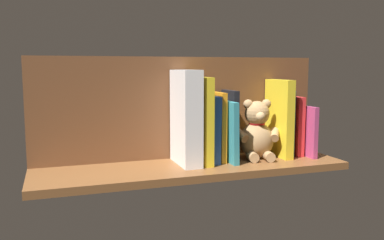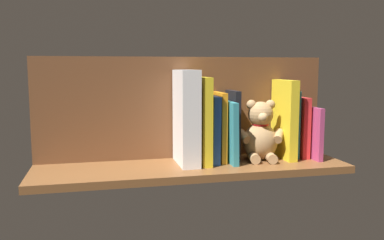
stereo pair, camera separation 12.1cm
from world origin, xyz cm
name	(u,v)px [view 1 (the left image)]	position (x,y,z in cm)	size (l,w,h in cm)	color
ground_plane	(192,168)	(0.00, 0.00, -1.10)	(93.05, 25.78, 2.20)	brown
shelf_back_panel	(181,108)	(0.00, -10.64, 16.10)	(93.05, 1.50, 32.20)	brown
book_0	(302,130)	(-39.23, -1.67, 8.22)	(1.50, 15.65, 16.44)	#B23F72
book_1	(292,125)	(-36.53, -3.67, 9.70)	(2.51, 11.64, 19.40)	red
book_2	(284,122)	(-33.71, -4.12, 10.77)	(1.77, 10.75, 21.53)	teal
book_3	(279,118)	(-30.75, -2.38, 12.48)	(2.78, 14.23, 24.97)	yellow
teddy_bear	(257,133)	(-22.34, -1.42, 8.32)	(15.05, 13.53, 18.90)	tan
book_4	(230,125)	(-14.20, -4.37, 10.87)	(1.77, 10.24, 21.74)	black
book_5	(226,131)	(-11.78, -1.71, 9.35)	(1.69, 15.56, 18.69)	teal
book_6	(217,126)	(-9.40, -3.41, 10.66)	(1.68, 12.17, 21.33)	orange
book_7	(210,129)	(-6.75, -2.82, 10.17)	(2.26, 13.34, 20.34)	blue
book_8	(201,120)	(-3.47, -1.93, 13.02)	(2.94, 15.12, 26.05)	yellow
dictionary_thick_white	(186,117)	(1.39, -1.54, 14.10)	(5.41, 15.71, 28.19)	white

